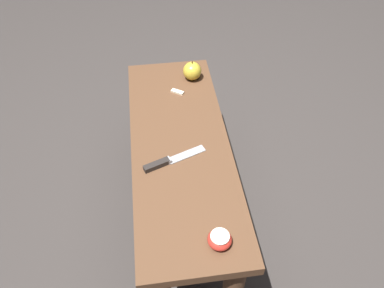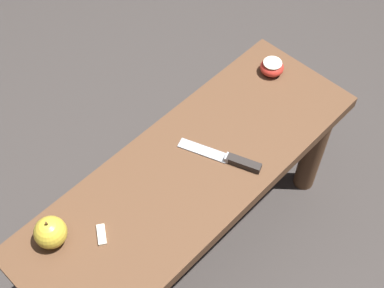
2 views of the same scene
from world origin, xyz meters
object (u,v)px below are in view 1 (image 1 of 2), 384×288
knife (166,162)px  apple_cut (220,239)px  apple_whole (192,71)px  wooden_bench (181,161)px

knife → apple_cut: apple_cut is taller
knife → apple_whole: bearing=51.2°
apple_whole → knife: bearing=161.5°
wooden_bench → apple_whole: (0.39, -0.10, 0.15)m
wooden_bench → apple_cut: (-0.43, -0.07, 0.13)m
apple_whole → wooden_bench: bearing=165.7°
wooden_bench → apple_whole: size_ratio=11.48×
apple_whole → apple_cut: size_ratio=1.25×
wooden_bench → knife: bearing=146.0°
knife → apple_whole: (0.48, -0.16, 0.03)m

